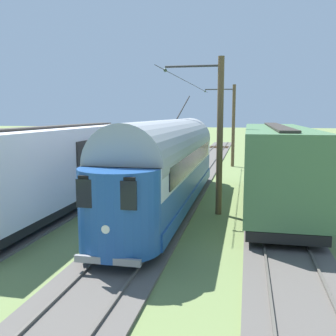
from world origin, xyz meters
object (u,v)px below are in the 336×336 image
object	(u,v)px
spare_tie_stack	(61,178)
boxcar_adjacent	(59,165)
catenary_pole_foreground	(233,124)
coach_far_siding	(276,164)
switch_stand	(282,162)
vintage_streetcar	(169,162)
catenary_pole_mid_near	(218,134)

from	to	relation	value
spare_tie_stack	boxcar_adjacent	bearing A→B (deg)	116.94
boxcar_adjacent	catenary_pole_foreground	size ratio (longest dim) A/B	2.00
catenary_pole_foreground	spare_tie_stack	world-z (taller)	catenary_pole_foreground
coach_far_siding	spare_tie_stack	xyz separation A→B (m)	(13.70, -4.42, -1.89)
coach_far_siding	switch_stand	size ratio (longest dim) A/B	10.73
vintage_streetcar	boxcar_adjacent	distance (m)	5.27
coach_far_siding	catenary_pole_mid_near	size ratio (longest dim) A/B	1.87
catenary_pole_foreground	coach_far_siding	bearing A→B (deg)	100.40
catenary_pole_foreground	spare_tie_stack	distance (m)	15.35
coach_far_siding	switch_stand	xyz separation A→B (m)	(-1.48, -13.14, -1.46)
vintage_streetcar	catenary_pole_foreground	world-z (taller)	catenary_pole_foreground
boxcar_adjacent	catenary_pole_mid_near	world-z (taller)	catenary_pole_mid_near
catenary_pole_mid_near	catenary_pole_foreground	bearing A→B (deg)	-90.00
vintage_streetcar	catenary_pole_foreground	size ratio (longest dim) A/B	2.40
boxcar_adjacent	switch_stand	distance (m)	19.56
spare_tie_stack	switch_stand	bearing A→B (deg)	-150.11
boxcar_adjacent	catenary_pole_foreground	bearing A→B (deg)	-113.85
switch_stand	coach_far_siding	bearing A→B (deg)	83.57
catenary_pole_foreground	spare_tie_stack	bearing A→B (deg)	42.50
switch_stand	catenary_pole_mid_near	bearing A→B (deg)	74.55
boxcar_adjacent	switch_stand	bearing A→B (deg)	-126.74
coach_far_siding	catenary_pole_foreground	size ratio (longest dim) A/B	1.87
vintage_streetcar	coach_far_siding	xyz separation A→B (m)	(-5.10, -1.14, -0.09)
coach_far_siding	catenary_pole_foreground	xyz separation A→B (m)	(2.67, -14.53, 1.53)
coach_far_siding	spare_tie_stack	distance (m)	14.52
catenary_pole_mid_near	boxcar_adjacent	bearing A→B (deg)	4.76
catenary_pole_mid_near	coach_far_siding	bearing A→B (deg)	-145.04
vintage_streetcar	boxcar_adjacent	world-z (taller)	vintage_streetcar
catenary_pole_foreground	switch_stand	xyz separation A→B (m)	(-4.15, 1.38, -2.99)
switch_stand	catenary_pole_foreground	bearing A→B (deg)	-18.44
coach_far_siding	switch_stand	distance (m)	13.31
vintage_streetcar	spare_tie_stack	world-z (taller)	vintage_streetcar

